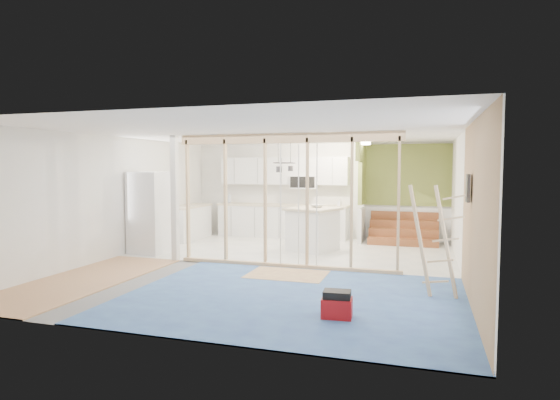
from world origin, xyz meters
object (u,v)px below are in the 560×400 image
(fridge, at_px, (151,213))
(ladder, at_px, (436,241))
(toolbox, at_px, (337,305))
(island, at_px, (313,230))

(fridge, distance_m, ladder, 6.32)
(fridge, bearing_deg, ladder, -11.51)
(fridge, height_order, toolbox, fridge)
(fridge, distance_m, island, 3.70)
(toolbox, height_order, ladder, ladder)
(island, height_order, ladder, ladder)
(fridge, height_order, ladder, fridge)
(fridge, xyz_separation_m, toolbox, (4.82, -3.29, -0.75))
(fridge, relative_size, island, 1.38)
(ladder, bearing_deg, island, 153.65)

